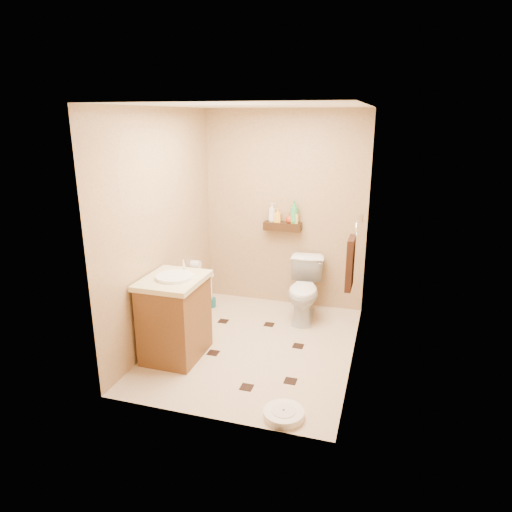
% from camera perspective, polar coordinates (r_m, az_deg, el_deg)
% --- Properties ---
extents(ground, '(2.50, 2.50, 0.00)m').
position_cam_1_polar(ground, '(4.88, -0.15, -11.15)').
color(ground, beige).
rests_on(ground, ground).
extents(wall_back, '(2.00, 0.04, 2.40)m').
position_cam_1_polar(wall_back, '(5.61, 3.56, 5.68)').
color(wall_back, tan).
rests_on(wall_back, ground).
extents(wall_front, '(2.00, 0.04, 2.40)m').
position_cam_1_polar(wall_front, '(3.31, -6.45, -2.59)').
color(wall_front, tan).
rests_on(wall_front, ground).
extents(wall_left, '(0.04, 2.50, 2.40)m').
position_cam_1_polar(wall_left, '(4.81, -11.64, 3.43)').
color(wall_left, tan).
rests_on(wall_left, ground).
extents(wall_right, '(0.04, 2.50, 2.40)m').
position_cam_1_polar(wall_right, '(4.27, 12.81, 1.59)').
color(wall_right, tan).
rests_on(wall_right, ground).
extents(ceiling, '(2.00, 2.50, 0.02)m').
position_cam_1_polar(ceiling, '(4.30, -0.17, 18.31)').
color(ceiling, white).
rests_on(ceiling, wall_back).
extents(wall_shelf, '(0.46, 0.14, 0.10)m').
position_cam_1_polar(wall_shelf, '(5.58, 3.34, 3.71)').
color(wall_shelf, '#39240F').
rests_on(wall_shelf, wall_back).
extents(floor_accents, '(1.14, 1.40, 0.01)m').
position_cam_1_polar(floor_accents, '(4.80, 0.01, -11.60)').
color(floor_accents, black).
rests_on(floor_accents, ground).
extents(toilet, '(0.46, 0.73, 0.71)m').
position_cam_1_polar(toilet, '(5.39, 6.08, -4.26)').
color(toilet, white).
rests_on(toilet, ground).
extents(vanity, '(0.56, 0.68, 0.95)m').
position_cam_1_polar(vanity, '(4.59, -10.10, -7.41)').
color(vanity, brown).
rests_on(vanity, ground).
extents(bathroom_scale, '(0.39, 0.39, 0.07)m').
position_cam_1_polar(bathroom_scale, '(3.86, 3.47, -19.09)').
color(bathroom_scale, white).
rests_on(bathroom_scale, ground).
extents(toilet_brush, '(0.11, 0.11, 0.46)m').
position_cam_1_polar(toilet_brush, '(5.77, -5.60, -4.84)').
color(toilet_brush, '#185E60').
rests_on(toilet_brush, ground).
extents(towel_ring, '(0.12, 0.30, 0.76)m').
position_cam_1_polar(towel_ring, '(4.58, 11.77, -0.59)').
color(towel_ring, silver).
rests_on(towel_ring, wall_right).
extents(toilet_paper, '(0.12, 0.11, 0.12)m').
position_cam_1_polar(toilet_paper, '(5.51, -7.57, -1.11)').
color(toilet_paper, white).
rests_on(toilet_paper, wall_left).
extents(bottle_a, '(0.10, 0.10, 0.23)m').
position_cam_1_polar(bottle_a, '(5.57, 2.01, 5.47)').
color(bottle_a, silver).
rests_on(bottle_a, wall_shelf).
extents(bottle_b, '(0.08, 0.08, 0.17)m').
position_cam_1_polar(bottle_b, '(5.56, 2.73, 5.13)').
color(bottle_b, yellow).
rests_on(bottle_b, wall_shelf).
extents(bottle_c, '(0.14, 0.14, 0.13)m').
position_cam_1_polar(bottle_c, '(5.53, 4.25, 4.81)').
color(bottle_c, red).
rests_on(bottle_c, wall_shelf).
extents(bottle_d, '(0.15, 0.15, 0.27)m').
position_cam_1_polar(bottle_d, '(5.51, 4.80, 5.51)').
color(bottle_d, green).
rests_on(bottle_d, wall_shelf).
extents(bottle_e, '(0.08, 0.08, 0.18)m').
position_cam_1_polar(bottle_e, '(5.51, 4.92, 5.00)').
color(bottle_e, gold).
rests_on(bottle_e, wall_shelf).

